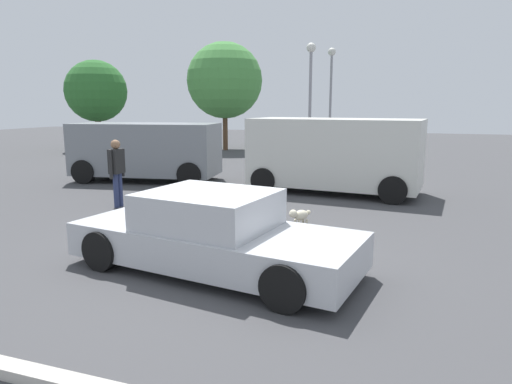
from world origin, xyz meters
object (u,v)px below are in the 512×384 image
object	(u,v)px
dog	(299,215)
pedestrian	(117,167)
suv_dark	(146,150)
light_post_near	(311,80)
sedan_foreground	(213,234)
van_white	(335,153)
light_post_mid	(331,81)

from	to	relation	value
dog	pedestrian	world-z (taller)	pedestrian
suv_dark	pedestrian	bearing A→B (deg)	-76.71
suv_dark	light_post_near	distance (m)	9.46
sedan_foreground	dog	world-z (taller)	sedan_foreground
van_white	suv_dark	size ratio (longest dim) A/B	1.00
sedan_foreground	light_post_near	xyz separation A→B (m)	(-1.84, 15.40, 3.22)
van_white	pedestrian	world-z (taller)	van_white
sedan_foreground	light_post_near	distance (m)	15.84
van_white	light_post_mid	world-z (taller)	light_post_mid
sedan_foreground	dog	bearing A→B (deg)	86.96
dog	pedestrian	size ratio (longest dim) A/B	0.29
dog	light_post_mid	xyz separation A→B (m)	(-2.37, 17.22, 3.76)
van_white	light_post_mid	distance (m)	13.64
van_white	light_post_near	xyz separation A→B (m)	(-2.57, 8.21, 2.61)
sedan_foreground	suv_dark	size ratio (longest dim) A/B	0.93
dog	light_post_near	size ratio (longest dim) A/B	0.09
light_post_mid	sedan_foreground	bearing A→B (deg)	-85.18
sedan_foreground	light_post_near	bearing A→B (deg)	105.66
suv_dark	pedestrian	distance (m)	4.16
pedestrian	light_post_near	distance (m)	12.55
suv_dark	light_post_mid	bearing A→B (deg)	63.91
light_post_near	pedestrian	bearing A→B (deg)	-101.12
light_post_mid	dog	bearing A→B (deg)	-82.18
light_post_mid	light_post_near	bearing A→B (deg)	-91.50
dog	van_white	xyz separation A→B (m)	(0.07, 4.09, 0.96)
dog	suv_dark	distance (m)	7.69
pedestrian	van_white	bearing A→B (deg)	37.76
dog	light_post_near	world-z (taller)	light_post_near
dog	van_white	size ratio (longest dim) A/B	0.10
pedestrian	light_post_mid	xyz separation A→B (m)	(2.49, 16.94, 2.96)
suv_dark	light_post_mid	distance (m)	14.01
sedan_foreground	light_post_mid	world-z (taller)	light_post_mid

